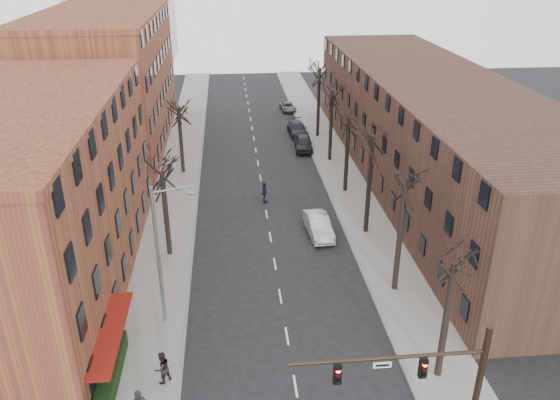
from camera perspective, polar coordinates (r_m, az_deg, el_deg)
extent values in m
cube|color=gray|center=(56.52, -10.39, 3.23)|extent=(4.00, 90.00, 0.15)
cube|color=gray|center=(57.33, 5.77, 3.85)|extent=(4.00, 90.00, 0.15)
cube|color=brown|center=(37.90, -25.30, -0.38)|extent=(12.00, 26.00, 12.00)
cube|color=brown|center=(64.22, -17.59, 11.62)|extent=(12.00, 28.00, 14.00)
cube|color=#472C21|center=(53.36, 15.55, 7.02)|extent=(12.00, 50.00, 10.00)
cube|color=maroon|center=(31.94, -16.63, -16.78)|extent=(1.20, 7.00, 0.15)
cube|color=black|center=(30.80, -17.30, -17.10)|extent=(0.80, 6.00, 1.00)
cylinder|color=black|center=(25.70, 19.81, -18.71)|extent=(0.28, 0.28, 7.20)
cylinder|color=black|center=(22.82, 11.22, -15.87)|extent=(8.00, 0.16, 0.16)
cube|color=black|center=(23.67, 14.72, -16.61)|extent=(0.32, 0.22, 0.95)
cube|color=black|center=(22.82, 6.02, -17.63)|extent=(0.32, 0.22, 0.95)
cube|color=silver|center=(23.00, 10.64, -16.59)|extent=(0.75, 0.04, 0.28)
cylinder|color=slate|center=(32.12, -12.57, -6.01)|extent=(0.20, 0.20, 9.00)
cylinder|color=slate|center=(30.03, -11.25, 1.10)|extent=(2.39, 0.12, 0.46)
cube|color=slate|center=(30.06, -9.31, 0.66)|extent=(0.50, 0.22, 0.14)
imported|color=#B3B4BA|center=(42.95, 4.05, -2.69)|extent=(1.93, 4.79, 1.55)
imported|color=black|center=(60.88, 2.47, 5.97)|extent=(2.20, 4.79, 1.59)
imported|color=black|center=(65.94, 1.83, 7.45)|extent=(2.25, 5.18, 1.48)
imported|color=#575A5F|center=(75.97, 0.82, 9.72)|extent=(2.15, 4.13, 1.11)
imported|color=black|center=(29.94, -12.23, -16.77)|extent=(1.14, 1.11, 1.85)
imported|color=black|center=(48.05, -1.65, 0.78)|extent=(0.51, 1.14, 1.93)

